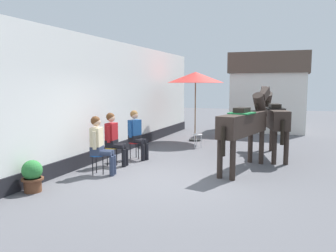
% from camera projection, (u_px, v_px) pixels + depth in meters
% --- Properties ---
extents(ground_plane, '(40.00, 40.00, 0.00)m').
position_uv_depth(ground_plane, '(201.00, 154.00, 10.65)').
color(ground_plane, '#56565B').
extents(pub_facade_wall, '(0.34, 14.00, 3.40)m').
position_uv_depth(pub_facade_wall, '(102.00, 105.00, 9.99)').
color(pub_facade_wall, white).
rests_on(pub_facade_wall, ground_plane).
extents(distant_cottage, '(3.40, 2.60, 3.50)m').
position_uv_depth(distant_cottage, '(269.00, 91.00, 15.90)').
color(distant_cottage, silver).
rests_on(distant_cottage, ground_plane).
extents(seated_visitor_near, '(0.61, 0.48, 1.39)m').
position_uv_depth(seated_visitor_near, '(99.00, 142.00, 8.14)').
color(seated_visitor_near, '#194C99').
rests_on(seated_visitor_near, ground_plane).
extents(seated_visitor_middle, '(0.61, 0.49, 1.39)m').
position_uv_depth(seated_visitor_middle, '(114.00, 136.00, 9.08)').
color(seated_visitor_middle, gold).
rests_on(seated_visitor_middle, ground_plane).
extents(seated_visitor_far, '(0.61, 0.48, 1.39)m').
position_uv_depth(seated_visitor_far, '(136.00, 132.00, 9.87)').
color(seated_visitor_far, red).
rests_on(seated_visitor_far, ground_plane).
extents(saddled_horse_near, '(0.93, 2.96, 2.06)m').
position_uv_depth(saddled_horse_near, '(245.00, 124.00, 8.60)').
color(saddled_horse_near, '#2D231E').
rests_on(saddled_horse_near, ground_plane).
extents(saddled_horse_far, '(1.09, 2.92, 2.06)m').
position_uv_depth(saddled_horse_far, '(273.00, 117.00, 10.22)').
color(saddled_horse_far, '#2D231E').
rests_on(saddled_horse_far, ground_plane).
extents(flower_planter_near, '(0.43, 0.43, 0.64)m').
position_uv_depth(flower_planter_near, '(32.00, 175.00, 6.88)').
color(flower_planter_near, brown).
rests_on(flower_planter_near, ground_plane).
extents(cafe_parasol, '(2.10, 2.10, 2.58)m').
position_uv_depth(cafe_parasol, '(196.00, 78.00, 12.87)').
color(cafe_parasol, black).
rests_on(cafe_parasol, ground_plane).
extents(spare_stool_white, '(0.32, 0.32, 0.46)m').
position_uv_depth(spare_stool_white, '(198.00, 136.00, 11.69)').
color(spare_stool_white, white).
rests_on(spare_stool_white, ground_plane).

